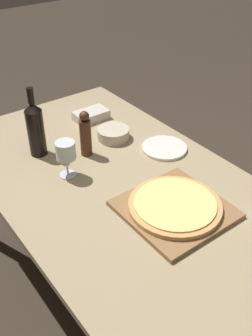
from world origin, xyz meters
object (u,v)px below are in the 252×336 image
object	(u,v)px
wine_bottle	(35,128)
pepper_mill	(85,135)
small_bowl	(113,134)
pizza	(175,205)
wine_glass	(66,152)

from	to	relation	value
wine_bottle	pepper_mill	distance (m)	0.21
small_bowl	pepper_mill	bearing A→B (deg)	-167.36
pizza	wine_glass	size ratio (longest dim) A/B	2.16
pizza	small_bowl	xyz separation A→B (m)	(0.12, 0.56, -0.00)
wine_bottle	pepper_mill	world-z (taller)	wine_bottle
pizza	small_bowl	world-z (taller)	small_bowl
pizza	pepper_mill	xyz separation A→B (m)	(-0.06, 0.52, 0.07)
pepper_mill	pizza	bearing A→B (deg)	-83.62
pizza	wine_bottle	size ratio (longest dim) A/B	1.09
pepper_mill	wine_glass	size ratio (longest dim) A/B	1.34
wine_bottle	pepper_mill	size ratio (longest dim) A/B	1.49
pizza	pepper_mill	size ratio (longest dim) A/B	1.62
wine_bottle	pizza	bearing A→B (deg)	-71.14
wine_bottle	pepper_mill	xyz separation A→B (m)	(0.17, -0.13, -0.03)
pepper_mill	wine_glass	world-z (taller)	pepper_mill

